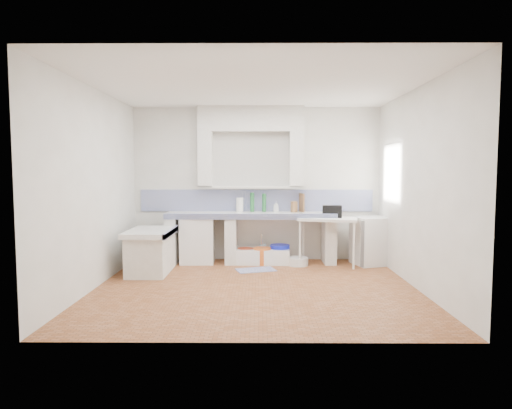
{
  "coord_description": "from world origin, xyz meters",
  "views": [
    {
      "loc": [
        0.05,
        -6.07,
        1.64
      ],
      "look_at": [
        0.0,
        1.0,
        1.1
      ],
      "focal_mm": 30.71,
      "sensor_mm": 36.0,
      "label": 1
    }
  ],
  "objects_px": {
    "sink": "(262,256)",
    "fridge": "(370,241)",
    "side_table": "(328,241)",
    "stove": "(198,239)"
  },
  "relations": [
    {
      "from": "stove",
      "to": "fridge",
      "type": "xyz_separation_m",
      "value": [
        3.06,
        -0.15,
        0.0
      ]
    },
    {
      "from": "stove",
      "to": "sink",
      "type": "distance_m",
      "value": 1.19
    },
    {
      "from": "side_table",
      "to": "fridge",
      "type": "distance_m",
      "value": 0.77
    },
    {
      "from": "side_table",
      "to": "fridge",
      "type": "height_order",
      "value": "fridge"
    },
    {
      "from": "side_table",
      "to": "fridge",
      "type": "bearing_deg",
      "value": 18.45
    },
    {
      "from": "fridge",
      "to": "sink",
      "type": "bearing_deg",
      "value": 160.08
    },
    {
      "from": "sink",
      "to": "fridge",
      "type": "distance_m",
      "value": 1.93
    },
    {
      "from": "stove",
      "to": "side_table",
      "type": "relative_size",
      "value": 0.83
    },
    {
      "from": "side_table",
      "to": "fridge",
      "type": "xyz_separation_m",
      "value": [
        0.76,
        0.07,
        0.0
      ]
    },
    {
      "from": "stove",
      "to": "fridge",
      "type": "height_order",
      "value": "fridge"
    }
  ]
}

